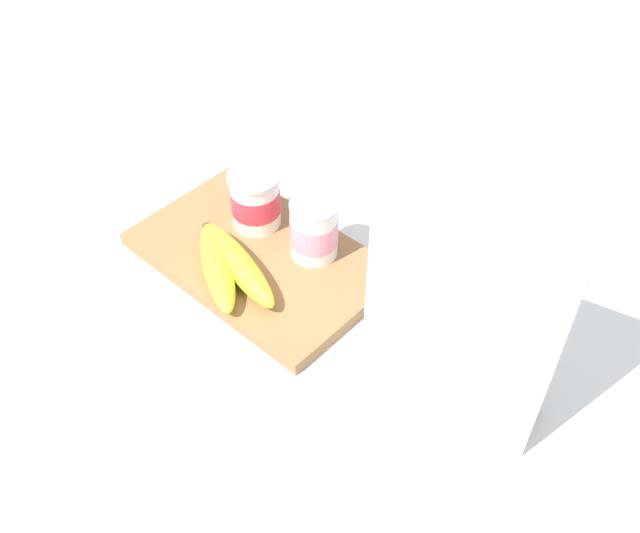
{
  "coord_description": "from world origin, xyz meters",
  "views": [
    {
      "loc": [
        0.55,
        -0.48,
        0.73
      ],
      "look_at": [
        0.12,
        0.0,
        0.07
      ],
      "focal_mm": 40.99,
      "sensor_mm": 36.0,
      "label": 1
    }
  ],
  "objects_px": {
    "yogurt_cup_front": "(255,199)",
    "cutting_board": "(259,257)",
    "banana_bunch": "(228,265)",
    "yogurt_cup_back": "(314,229)",
    "cereal_box": "(466,317)"
  },
  "relations": [
    {
      "from": "yogurt_cup_back",
      "to": "banana_bunch",
      "type": "bearing_deg",
      "value": -117.19
    },
    {
      "from": "cutting_board",
      "to": "yogurt_cup_back",
      "type": "distance_m",
      "value": 0.09
    },
    {
      "from": "banana_bunch",
      "to": "cereal_box",
      "type": "bearing_deg",
      "value": 8.77
    },
    {
      "from": "banana_bunch",
      "to": "yogurt_cup_front",
      "type": "bearing_deg",
      "value": 115.9
    },
    {
      "from": "cereal_box",
      "to": "banana_bunch",
      "type": "bearing_deg",
      "value": 175.45
    },
    {
      "from": "cereal_box",
      "to": "banana_bunch",
      "type": "xyz_separation_m",
      "value": [
        -0.33,
        -0.05,
        -0.11
      ]
    },
    {
      "from": "yogurt_cup_back",
      "to": "banana_bunch",
      "type": "relative_size",
      "value": 0.45
    },
    {
      "from": "cereal_box",
      "to": "yogurt_cup_front",
      "type": "distance_m",
      "value": 0.39
    },
    {
      "from": "banana_bunch",
      "to": "cutting_board",
      "type": "bearing_deg",
      "value": 91.09
    },
    {
      "from": "cutting_board",
      "to": "yogurt_cup_back",
      "type": "relative_size",
      "value": 3.99
    },
    {
      "from": "yogurt_cup_back",
      "to": "banana_bunch",
      "type": "distance_m",
      "value": 0.13
    },
    {
      "from": "yogurt_cup_front",
      "to": "cutting_board",
      "type": "bearing_deg",
      "value": -42.25
    },
    {
      "from": "cereal_box",
      "to": "cutting_board",
      "type": "bearing_deg",
      "value": 165.65
    },
    {
      "from": "cereal_box",
      "to": "yogurt_cup_front",
      "type": "bearing_deg",
      "value": 159.3
    },
    {
      "from": "cereal_box",
      "to": "banana_bunch",
      "type": "height_order",
      "value": "cereal_box"
    }
  ]
}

